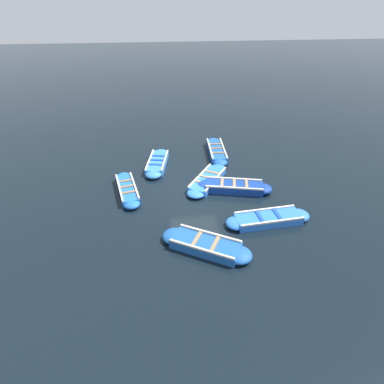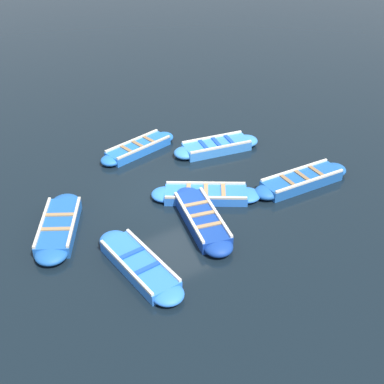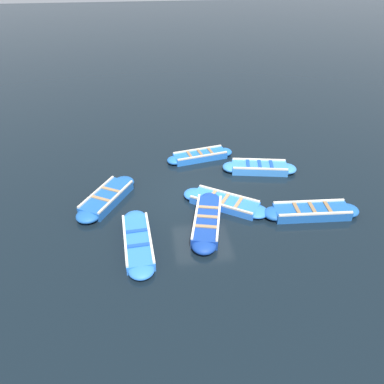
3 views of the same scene
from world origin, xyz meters
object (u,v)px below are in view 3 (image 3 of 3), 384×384
object	(u,v)px
boat_near_quay	(107,198)
boat_inner_gap	(138,242)
boat_outer_right	(225,203)
boat_far_corner	(200,156)
boat_broadside	(311,212)
buoy_orange_near	(207,240)
boat_end_of_row	(207,221)
boat_bow_out	(259,168)

from	to	relation	value
boat_near_quay	boat_inner_gap	bearing A→B (deg)	-156.51
boat_outer_right	boat_far_corner	size ratio (longest dim) A/B	1.02
boat_broadside	boat_inner_gap	bearing A→B (deg)	97.22
boat_near_quay	buoy_orange_near	size ratio (longest dim) A/B	10.27
boat_near_quay	buoy_orange_near	bearing A→B (deg)	-129.89
boat_outer_right	boat_inner_gap	world-z (taller)	boat_inner_gap
boat_far_corner	boat_broadside	bearing A→B (deg)	-144.48
boat_end_of_row	boat_inner_gap	xyz separation A→B (m)	(-0.80, 2.56, -0.03)
boat_end_of_row	boat_bow_out	world-z (taller)	boat_end_of_row
buoy_orange_near	boat_outer_right	bearing A→B (deg)	-26.27
boat_bow_out	boat_far_corner	bearing A→B (deg)	59.34
boat_bow_out	boat_end_of_row	bearing A→B (deg)	139.78
boat_end_of_row	boat_outer_right	bearing A→B (deg)	-38.54
boat_end_of_row	boat_far_corner	distance (m)	5.06
boat_outer_right	buoy_orange_near	size ratio (longest dim) A/B	10.26
boat_end_of_row	boat_far_corner	xyz separation A→B (m)	(5.04, -0.48, -0.03)
boat_far_corner	buoy_orange_near	distance (m)	6.09
boat_end_of_row	buoy_orange_near	world-z (taller)	boat_end_of_row
boat_outer_right	boat_far_corner	xyz separation A→B (m)	(3.92, 0.40, 0.01)
boat_outer_right	boat_near_quay	bearing A→B (deg)	79.27
boat_near_quay	boat_inner_gap	distance (m)	3.05
boat_end_of_row	boat_broadside	world-z (taller)	boat_end_of_row
boat_near_quay	boat_outer_right	world-z (taller)	boat_near_quay
boat_broadside	boat_end_of_row	bearing A→B (deg)	90.53
boat_inner_gap	boat_far_corner	bearing A→B (deg)	-27.51
boat_end_of_row	boat_inner_gap	bearing A→B (deg)	107.38
boat_end_of_row	boat_near_quay	bearing A→B (deg)	62.13
boat_outer_right	boat_far_corner	world-z (taller)	boat_far_corner
boat_far_corner	buoy_orange_near	xyz separation A→B (m)	(-6.06, 0.65, 0.00)
boat_bow_out	boat_far_corner	xyz separation A→B (m)	(1.49, 2.52, -0.01)
boat_bow_out	boat_inner_gap	size ratio (longest dim) A/B	0.95
boat_far_corner	boat_inner_gap	world-z (taller)	boat_inner_gap
boat_outer_right	boat_broadside	world-z (taller)	boat_broadside
boat_broadside	buoy_orange_near	bearing A→B (deg)	104.07
boat_end_of_row	buoy_orange_near	bearing A→B (deg)	170.75
boat_bow_out	buoy_orange_near	size ratio (longest dim) A/B	10.31
boat_outer_right	boat_end_of_row	bearing A→B (deg)	141.46
boat_inner_gap	boat_broadside	bearing A→B (deg)	-82.78
boat_near_quay	boat_bow_out	world-z (taller)	boat_near_quay
boat_inner_gap	buoy_orange_near	distance (m)	2.40
boat_inner_gap	boat_near_quay	bearing A→B (deg)	23.49
boat_outer_right	buoy_orange_near	distance (m)	2.38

